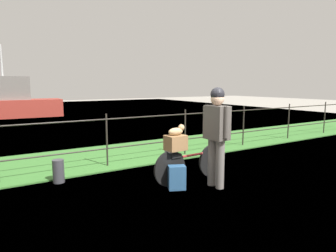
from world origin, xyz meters
name	(u,v)px	position (x,y,z in m)	size (l,w,h in m)	color
ground_plane	(214,190)	(0.00, 0.00, 0.00)	(60.00, 60.00, 0.00)	gray
grass_strip	(133,153)	(0.00, 3.09, 0.01)	(27.00, 2.40, 0.03)	#38702D
harbor_water	(55,118)	(0.00, 12.43, 0.00)	(30.00, 30.00, 0.00)	slate
iron_fence	(149,132)	(0.00, 2.25, 0.66)	(18.04, 0.04, 1.13)	#28231E
bicycle_main	(191,163)	(-0.07, 0.56, 0.33)	(1.59, 0.18, 0.62)	black
wooden_crate	(176,143)	(-0.41, 0.54, 0.75)	(0.34, 0.26, 0.25)	olive
terrier_dog	(177,131)	(-0.39, 0.54, 0.95)	(0.32, 0.15, 0.18)	tan
cyclist_person	(217,128)	(0.12, 0.11, 1.00)	(0.28, 0.54, 1.68)	slate
backpack_on_paving	(177,178)	(-0.51, 0.36, 0.20)	(0.28, 0.18, 0.40)	#28517A
mooring_bollard	(58,171)	(-2.09, 1.75, 0.21)	(0.20, 0.20, 0.41)	#38383D
moored_boat_near	(5,103)	(-2.18, 13.98, 0.77)	(5.60, 1.88, 3.74)	#9E3328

